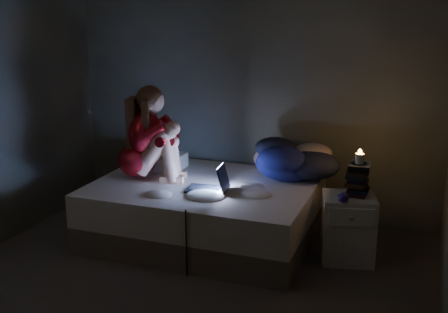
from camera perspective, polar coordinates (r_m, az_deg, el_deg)
The scene contains 12 objects.
floor at distance 4.11m, azimuth -5.67°, elevation -14.40°, with size 3.60×3.80×0.02m, color #3E3A37.
wall_back at distance 5.40m, azimuth 2.87°, elevation 7.55°, with size 3.60×0.02×2.60m, color #3E423A.
bed at distance 4.97m, azimuth -1.99°, elevation -5.54°, with size 1.87×1.40×0.51m, color silver, non-canonical shape.
pillow at distance 5.36m, azimuth -6.65°, elevation -0.45°, with size 0.47×0.33×0.14m, color silver.
woman at distance 4.95m, azimuth -8.90°, elevation 2.39°, with size 0.52×0.34×0.84m, color maroon, non-canonical shape.
laptop at distance 4.65m, azimuth -1.79°, elevation -2.10°, with size 0.34×0.24×0.24m, color black, non-canonical shape.
clothes_pile at distance 5.02m, azimuth 6.51°, elevation -0.10°, with size 0.62×0.49×0.37m, color navy, non-canonical shape.
nightstand at distance 4.67m, azimuth 12.45°, elevation -7.11°, with size 0.41×0.36×0.55m, color beige.
book_stack at distance 4.60m, azimuth 13.45°, elevation -2.30°, with size 0.19×0.25×0.24m, color black, non-canonical shape.
candle at distance 4.56m, azimuth 13.57°, elevation -0.39°, with size 0.07×0.07×0.08m, color beige.
phone at distance 4.51m, azimuth 11.75°, elevation -4.06°, with size 0.07×0.14×0.01m, color black.
blue_orb at distance 4.42m, azimuth 11.56°, elevation -4.00°, with size 0.08×0.08×0.08m, color navy.
Camera 1 is at (1.60, -3.20, 2.01)m, focal length 45.09 mm.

